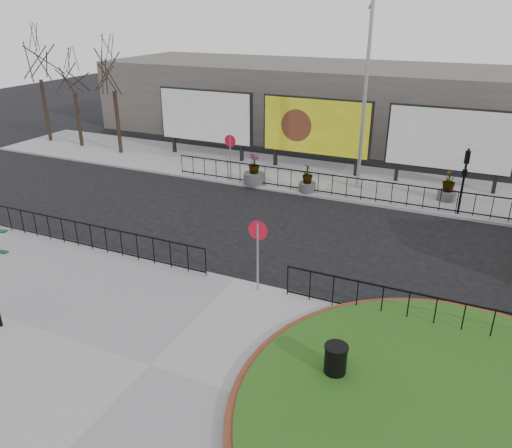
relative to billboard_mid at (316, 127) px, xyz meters
The scene contains 23 objects.
ground 13.31m from the billboard_mid, 83.40° to the right, with size 90.00×90.00×0.00m, color black.
pavement_near 18.21m from the billboard_mid, 85.23° to the right, with size 30.00×10.00×0.12m, color gray.
pavement_far 3.10m from the billboard_mid, 32.94° to the right, with size 44.00×6.00×0.12m, color gray.
brick_edge 19.36m from the billboard_mid, 62.06° to the right, with size 10.40×10.40×0.18m, color brown.
grass_lawn 19.36m from the billboard_mid, 62.06° to the right, with size 10.00×10.00×0.22m, color #214713.
railing_near_left 14.15m from the billboard_mid, 108.73° to the right, with size 10.00×0.10×1.10m, color black, non-canonical shape.
railing_near_right 15.62m from the billboard_mid, 58.92° to the right, with size 9.00×0.10×1.10m, color black, non-canonical shape.
railing_far 4.84m from the billboard_mid, 55.75° to the right, with size 18.00×0.10×1.10m, color black, non-canonical shape.
speed_sign_far 5.04m from the billboard_mid, 134.46° to the right, with size 0.64×0.07×2.47m.
speed_sign_near 13.62m from the billboard_mid, 79.41° to the right, with size 0.64×0.07×2.47m.
billboard_left 7.00m from the billboard_mid, behind, with size 6.20×0.31×4.10m.
billboard_mid is the anchor object (origin of this frame).
billboard_right 7.00m from the billboard_mid, ahead, with size 6.20×0.31×4.10m.
lamp_post 4.23m from the billboard_mid, 33.25° to the right, with size 0.74×0.18×9.23m.
signal_pole_a 8.80m from the billboard_mid, 24.42° to the right, with size 0.22×0.26×3.00m.
tree_left 12.63m from the billboard_mid, behind, with size 2.00×2.00×7.00m, color #2D2119, non-canonical shape.
tree_mid 16.05m from the billboard_mid, behind, with size 2.00×2.00×6.20m, color #2D2119, non-canonical shape.
tree_far 19.07m from the billboard_mid, behind, with size 2.00×2.00×7.50m, color #2D2119, non-canonical shape.
building_backdrop 9.15m from the billboard_mid, 80.57° to the left, with size 40.00×10.00×5.00m, color #5F5853.
litter_bin 17.64m from the billboard_mid, 69.99° to the right, with size 0.60×0.60×0.99m.
planter_a 4.59m from the billboard_mid, 120.82° to the right, with size 1.10×1.10×1.59m.
planter_b 4.14m from the billboard_mid, 77.06° to the right, with size 0.86×0.86×1.41m.
planter_c 7.83m from the billboard_mid, 15.01° to the right, with size 0.88×0.88×1.55m.
Camera 1 is at (6.82, -13.34, 8.65)m, focal length 35.00 mm.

